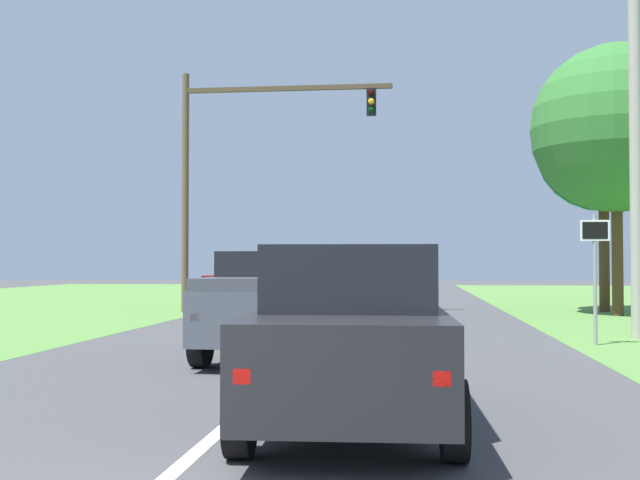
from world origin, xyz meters
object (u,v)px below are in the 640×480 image
at_px(pickup_truck_lead, 279,304).
at_px(crossing_suv_far, 264,284).
at_px(traffic_light, 236,155).
at_px(red_suv_near, 352,331).
at_px(keep_moving_sign, 595,262).
at_px(oak_tree_right, 603,145).
at_px(extra_tree_1, 616,129).
at_px(utility_pole_right, 636,164).

bearing_deg(pickup_truck_lead, crossing_suv_far, 101.62).
bearing_deg(traffic_light, pickup_truck_lead, -74.04).
distance_m(red_suv_near, traffic_light, 19.91).
bearing_deg(keep_moving_sign, red_suv_near, -116.99).
bearing_deg(crossing_suv_far, oak_tree_right, -0.83).
xyz_separation_m(pickup_truck_lead, oak_tree_right, (9.09, 14.69, 4.87)).
xyz_separation_m(pickup_truck_lead, traffic_light, (-3.69, 12.91, 4.48)).
bearing_deg(oak_tree_right, red_suv_near, -109.78).
height_order(traffic_light, crossing_suv_far, traffic_light).
xyz_separation_m(oak_tree_right, crossing_suv_far, (-12.15, 0.18, -4.91)).
height_order(pickup_truck_lead, traffic_light, traffic_light).
height_order(red_suv_near, extra_tree_1, extra_tree_1).
relative_size(traffic_light, utility_pole_right, 1.04).
bearing_deg(keep_moving_sign, utility_pole_right, 52.63).
distance_m(pickup_truck_lead, crossing_suv_far, 15.18).
relative_size(traffic_light, crossing_suv_far, 1.91).
xyz_separation_m(utility_pole_right, extra_tree_1, (1.51, 7.89, 2.10)).
distance_m(red_suv_near, oak_tree_right, 22.22).
xyz_separation_m(crossing_suv_far, extra_tree_1, (12.09, -2.21, 5.16)).
height_order(keep_moving_sign, extra_tree_1, extra_tree_1).
xyz_separation_m(keep_moving_sign, utility_pole_right, (1.31, 1.71, 2.25)).
xyz_separation_m(red_suv_near, traffic_light, (-5.45, 18.62, 4.47)).
bearing_deg(pickup_truck_lead, traffic_light, 105.96).
bearing_deg(extra_tree_1, pickup_truck_lead, -125.52).
xyz_separation_m(keep_moving_sign, crossing_suv_far, (-9.27, 11.81, -0.81)).
distance_m(pickup_truck_lead, keep_moving_sign, 6.97).
height_order(pickup_truck_lead, crossing_suv_far, pickup_truck_lead).
xyz_separation_m(pickup_truck_lead, extra_tree_1, (9.04, 12.66, 5.12)).
bearing_deg(crossing_suv_far, traffic_light, -108.03).
relative_size(oak_tree_right, utility_pole_right, 1.03).
xyz_separation_m(traffic_light, crossing_suv_far, (0.64, 1.95, -4.52)).
relative_size(traffic_light, oak_tree_right, 1.02).
distance_m(oak_tree_right, utility_pole_right, 10.21).
bearing_deg(utility_pole_right, red_suv_near, -118.85).
xyz_separation_m(red_suv_near, oak_tree_right, (7.34, 20.40, 4.86)).
bearing_deg(crossing_suv_far, keep_moving_sign, -51.87).
bearing_deg(oak_tree_right, traffic_light, -172.08).
bearing_deg(oak_tree_right, crossing_suv_far, 179.17).
relative_size(oak_tree_right, extra_tree_1, 0.93).
xyz_separation_m(red_suv_near, keep_moving_sign, (4.46, 8.76, 0.76)).
xyz_separation_m(keep_moving_sign, oak_tree_right, (2.87, 11.64, 4.10)).
relative_size(pickup_truck_lead, extra_tree_1, 0.55).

